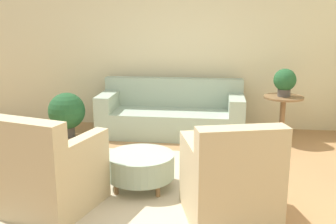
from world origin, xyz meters
name	(u,v)px	position (x,y,z in m)	size (l,w,h in m)	color
ground_plane	(149,188)	(0.00, 0.00, 0.00)	(16.00, 16.00, 0.00)	#AD7F51
wall_back	(175,45)	(0.00, 2.70, 1.40)	(9.28, 0.12, 2.80)	beige
rug	(149,188)	(0.00, 0.00, 0.01)	(2.69, 2.52, 0.01)	beige
couch	(172,115)	(0.01, 2.12, 0.32)	(2.29, 0.88, 0.88)	#9EB29E
armchair_left	(49,174)	(-0.87, -0.61, 0.38)	(0.97, 1.04, 0.98)	#C6B289
armchair_right	(230,183)	(0.87, -0.61, 0.38)	(0.97, 1.04, 0.98)	#C6B289
ottoman_table	(141,165)	(-0.09, 0.02, 0.26)	(0.75, 0.75, 0.38)	#9EB29E
side_table	(283,110)	(1.73, 1.96, 0.48)	(0.59, 0.59, 0.70)	olive
potted_plant_on_side_table	(285,81)	(1.73, 1.96, 0.93)	(0.33, 0.33, 0.42)	#4C4742
potted_plant_floor	(67,112)	(-1.61, 1.75, 0.41)	(0.58, 0.58, 0.71)	#4C4742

